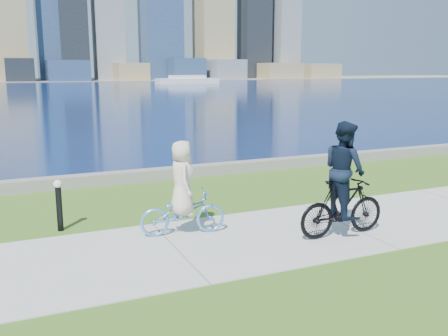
# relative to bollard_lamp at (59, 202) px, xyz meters

# --- Properties ---
(ground) EXTENTS (320.00, 320.00, 0.00)m
(ground) POSITION_rel_bollard_lamp_xyz_m (1.96, -2.17, -0.66)
(ground) COLOR #365D18
(ground) RESTS_ON ground
(concrete_path) EXTENTS (80.00, 3.50, 0.02)m
(concrete_path) POSITION_rel_bollard_lamp_xyz_m (1.96, -2.17, -0.65)
(concrete_path) COLOR #ABABA5
(concrete_path) RESTS_ON ground
(seawall) EXTENTS (90.00, 0.50, 0.35)m
(seawall) POSITION_rel_bollard_lamp_xyz_m (1.96, 4.03, -0.48)
(seawall) COLOR slate
(seawall) RESTS_ON ground
(bay_water) EXTENTS (320.00, 131.00, 0.01)m
(bay_water) POSITION_rel_bollard_lamp_xyz_m (1.96, 69.83, -0.65)
(bay_water) COLOR #0C1D4D
(bay_water) RESTS_ON ground
(far_shore) EXTENTS (320.00, 30.00, 0.12)m
(far_shore) POSITION_rel_bollard_lamp_xyz_m (1.96, 127.83, -0.60)
(far_shore) COLOR gray
(far_shore) RESTS_ON ground
(ferry_far) EXTENTS (13.06, 3.73, 1.77)m
(ferry_far) POSITION_rel_bollard_lamp_xyz_m (34.77, 89.57, 0.08)
(ferry_far) COLOR silver
(ferry_far) RESTS_ON ground
(bollard_lamp) EXTENTS (0.18, 0.18, 1.15)m
(bollard_lamp) POSITION_rel_bollard_lamp_xyz_m (0.00, 0.00, 0.00)
(bollard_lamp) COLOR black
(bollard_lamp) RESTS_ON ground
(cyclist_woman) EXTENTS (0.91, 1.90, 2.02)m
(cyclist_woman) POSITION_rel_bollard_lamp_xyz_m (2.37, -1.35, 0.11)
(cyclist_woman) COLOR #5D9CE2
(cyclist_woman) RESTS_ON ground
(cyclist_man) EXTENTS (0.75, 2.04, 2.43)m
(cyclist_man) POSITION_rel_bollard_lamp_xyz_m (5.41, -2.79, 0.38)
(cyclist_man) COLOR black
(cyclist_man) RESTS_ON ground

